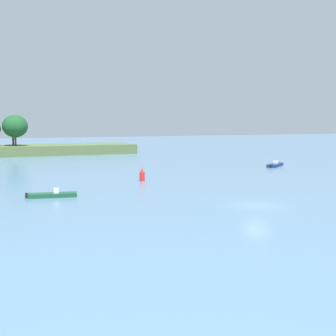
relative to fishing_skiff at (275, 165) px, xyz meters
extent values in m
plane|color=slate|center=(-26.01, -31.86, -0.27)|extent=(400.00, 400.00, 0.00)
cube|color=#4C6038|center=(-40.29, 48.34, 0.90)|extent=(58.59, 13.48, 2.33)
cylinder|color=#513823|center=(-39.99, 49.16, 3.55)|extent=(0.44, 0.44, 2.98)
ellipsoid|color=#194C23|center=(-39.99, 49.16, 6.68)|extent=(4.09, 4.09, 3.68)
cylinder|color=#513823|center=(-39.78, 46.09, 3.22)|extent=(0.44, 0.44, 2.31)
ellipsoid|color=#194C23|center=(-39.78, 46.09, 6.71)|extent=(5.84, 5.84, 5.26)
cube|color=navy|center=(0.01, 0.01, -0.02)|extent=(5.63, 4.98, 0.50)
cube|color=white|center=(0.36, 0.29, 0.48)|extent=(0.90, 0.94, 0.50)
cube|color=black|center=(-2.41, -1.94, 0.01)|extent=(0.42, 0.42, 0.56)
cube|color=#19472D|center=(-43.05, -18.59, -0.05)|extent=(5.25, 2.37, 0.44)
cube|color=white|center=(-42.67, -18.66, 0.42)|extent=(0.63, 0.82, 0.50)
cube|color=black|center=(-45.68, -18.11, 0.01)|extent=(0.33, 0.37, 0.56)
cylinder|color=red|center=(-29.38, -9.72, 0.33)|extent=(0.70, 0.70, 1.20)
cone|color=red|center=(-29.38, -9.72, 1.28)|extent=(0.49, 0.49, 0.70)
camera|label=1|loc=(-52.07, -69.09, 7.83)|focal=50.24mm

